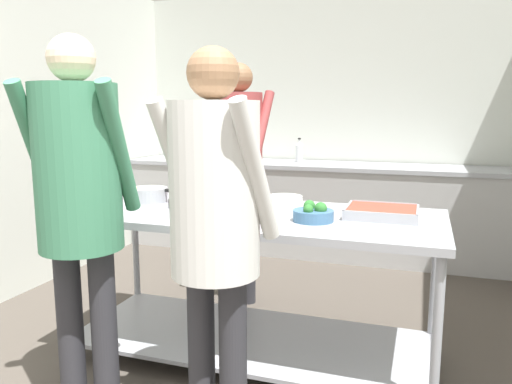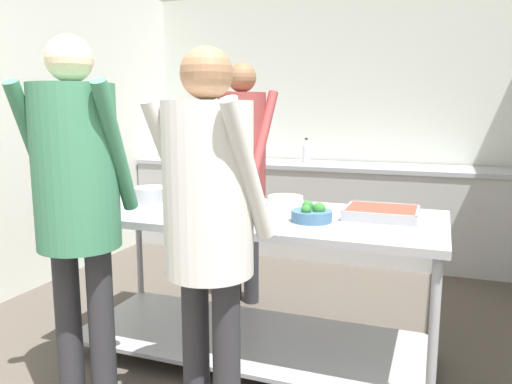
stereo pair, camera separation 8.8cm
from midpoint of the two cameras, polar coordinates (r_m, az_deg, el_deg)
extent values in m
cube|color=silver|center=(5.33, 7.40, 8.03)|extent=(4.06, 0.06, 2.65)
cube|color=silver|center=(4.41, -25.29, 6.94)|extent=(0.06, 4.20, 2.65)
cube|color=#A8A8A8|center=(5.07, 6.36, -2.12)|extent=(3.90, 0.62, 0.88)
cube|color=#9EA0A8|center=(5.00, 6.46, 3.04)|extent=(3.90, 0.65, 0.04)
cube|color=black|center=(4.95, 9.20, 3.01)|extent=(0.56, 0.40, 0.02)
cube|color=#9EA0A8|center=(2.81, -1.56, -2.73)|extent=(2.11, 0.89, 0.04)
cube|color=#9EA0A8|center=(3.05, -1.49, -16.39)|extent=(2.03, 0.81, 0.02)
cylinder|color=#9EA0A8|center=(3.11, -22.20, -10.65)|extent=(0.04, 0.04, 0.84)
cylinder|color=#9EA0A8|center=(2.41, 18.89, -16.37)|extent=(0.04, 0.04, 0.84)
cylinder|color=#9EA0A8|center=(3.70, -14.22, -7.02)|extent=(0.04, 0.04, 0.84)
cylinder|color=#9EA0A8|center=(3.14, 18.90, -10.23)|extent=(0.04, 0.04, 0.84)
cylinder|color=#9EA0A8|center=(3.20, -12.92, -0.30)|extent=(0.23, 0.23, 0.09)
cylinder|color=beige|center=(3.20, -12.94, 0.37)|extent=(0.21, 0.21, 0.01)
cylinder|color=black|center=(3.10, -10.00, 0.13)|extent=(0.14, 0.02, 0.02)
cube|color=#9EA0A8|center=(3.00, -5.35, -1.49)|extent=(0.48, 0.31, 0.01)
cube|color=#9E6B33|center=(2.99, -5.36, -1.01)|extent=(0.45, 0.29, 0.04)
cube|color=#9EA0A8|center=(2.86, -6.59, -1.61)|extent=(0.48, 0.01, 0.05)
cube|color=#9EA0A8|center=(3.13, -4.23, -0.61)|extent=(0.48, 0.01, 0.05)
cube|color=#9EA0A8|center=(3.09, -9.29, -0.82)|extent=(0.01, 0.31, 0.05)
cube|color=#9EA0A8|center=(2.91, -1.17, -1.36)|extent=(0.01, 0.31, 0.05)
cylinder|color=white|center=(2.99, 2.45, -1.47)|extent=(0.22, 0.22, 0.01)
cylinder|color=white|center=(2.99, 2.45, -1.24)|extent=(0.22, 0.22, 0.01)
cylinder|color=white|center=(2.99, 2.45, -1.02)|extent=(0.22, 0.22, 0.01)
cylinder|color=white|center=(2.99, 2.45, -0.79)|extent=(0.21, 0.21, 0.01)
cylinder|color=white|center=(2.99, 2.45, -0.56)|extent=(0.21, 0.21, 0.01)
cylinder|color=#3D668C|center=(2.59, 5.58, -2.70)|extent=(0.21, 0.21, 0.06)
sphere|color=#2D702D|center=(2.57, 6.44, -1.88)|extent=(0.07, 0.07, 0.07)
sphere|color=#2D702D|center=(2.64, 5.16, -1.59)|extent=(0.06, 0.06, 0.06)
sphere|color=#2D702D|center=(2.54, 5.00, -2.00)|extent=(0.05, 0.05, 0.05)
cube|color=#9EA0A8|center=(2.76, 13.29, -2.67)|extent=(0.38, 0.33, 0.01)
cube|color=#B23D2D|center=(2.75, 13.31, -2.16)|extent=(0.35, 0.30, 0.04)
cube|color=#9EA0A8|center=(2.60, 12.97, -2.90)|extent=(0.38, 0.01, 0.05)
cube|color=#9EA0A8|center=(2.91, 13.60, -1.63)|extent=(0.38, 0.01, 0.05)
cube|color=#9EA0A8|center=(2.77, 9.55, -2.02)|extent=(0.01, 0.33, 0.05)
cube|color=#9EA0A8|center=(2.74, 17.10, -2.44)|extent=(0.01, 0.33, 0.05)
cylinder|color=#2D2D33|center=(2.65, -21.36, -14.44)|extent=(0.12, 0.12, 0.81)
cylinder|color=#2D2D33|center=(2.57, -17.92, -14.96)|extent=(0.12, 0.12, 0.81)
cylinder|color=#3D7F5B|center=(2.50, -24.87, 4.62)|extent=(0.13, 0.34, 0.61)
cylinder|color=#3D7F5B|center=(2.31, -16.44, 4.77)|extent=(0.13, 0.34, 0.61)
cylinder|color=#3D7F5B|center=(2.40, -20.70, 2.61)|extent=(0.38, 0.38, 0.75)
sphere|color=beige|center=(2.40, -21.39, 14.07)|extent=(0.21, 0.21, 0.21)
cylinder|color=#2D2D33|center=(2.32, -7.39, -17.97)|extent=(0.12, 0.12, 0.77)
cylinder|color=#2D2D33|center=(2.23, -3.84, -19.09)|extent=(0.12, 0.12, 0.77)
cylinder|color=silver|center=(2.14, -10.21, 2.91)|extent=(0.14, 0.33, 0.58)
cylinder|color=silver|center=(1.91, -1.35, 2.28)|extent=(0.14, 0.33, 0.58)
cylinder|color=silver|center=(2.03, -5.99, 0.28)|extent=(0.37, 0.37, 0.71)
sphere|color=#8C6647|center=(2.01, -6.22, 13.35)|extent=(0.21, 0.21, 0.21)
cylinder|color=#2D2D33|center=(3.76, -1.59, -6.66)|extent=(0.11, 0.11, 0.82)
cylinder|color=#2D2D33|center=(3.84, -3.59, -6.32)|extent=(0.11, 0.11, 0.82)
cylinder|color=#993D3D|center=(3.56, -0.18, 6.72)|extent=(0.13, 0.34, 0.61)
cylinder|color=#993D3D|center=(3.76, -5.09, 6.83)|extent=(0.13, 0.34, 0.61)
cylinder|color=#993D3D|center=(3.66, -2.69, 5.40)|extent=(0.35, 0.35, 0.75)
sphere|color=#8C6647|center=(3.66, -2.75, 12.94)|extent=(0.21, 0.21, 0.21)
cylinder|color=silver|center=(5.11, 4.46, 4.37)|extent=(0.07, 0.07, 0.16)
cone|color=silver|center=(5.10, 4.48, 5.64)|extent=(0.07, 0.07, 0.06)
cylinder|color=black|center=(5.10, 4.48, 6.09)|extent=(0.03, 0.03, 0.02)
camera|label=1|loc=(0.04, -90.88, -0.15)|focal=35.00mm
camera|label=2|loc=(0.04, 89.12, 0.15)|focal=35.00mm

